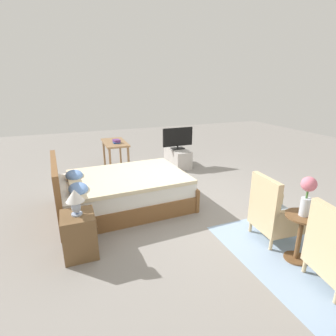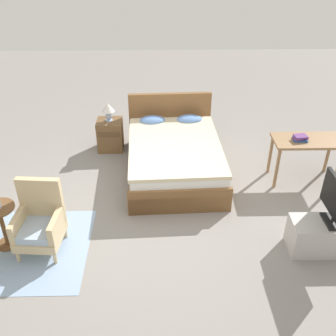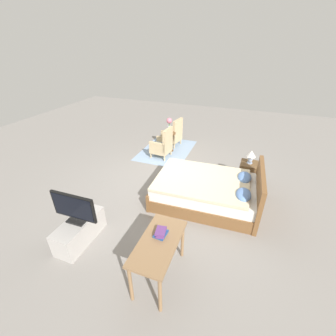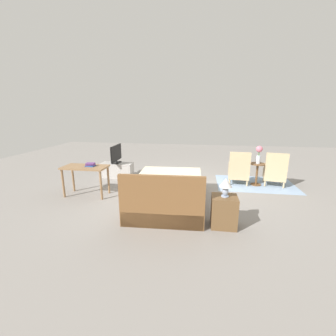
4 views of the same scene
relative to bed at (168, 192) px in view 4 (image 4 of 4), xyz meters
The scene contains 13 objects.
ground_plane 1.11m from the bed, 102.18° to the right, with size 16.00×16.00×0.00m, color gray.
floor_rug 2.86m from the bed, 140.83° to the right, with size 2.10×1.50×0.01m.
bed is the anchor object (origin of this frame).
armchair_by_window_left 3.19m from the bed, 146.95° to the right, with size 0.63×0.63×0.92m.
armchair_by_window_right 2.45m from the bed, 134.77° to the right, with size 0.58×0.58×0.92m.
side_table 2.79m from the bed, 142.28° to the right, with size 0.40×0.40×0.61m.
flower_vase 2.85m from the bed, 142.28° to the right, with size 0.17×0.17×0.48m.
nightstand 1.35m from the bed, 145.78° to the left, with size 0.44×0.41×0.56m.
table_lamp 1.43m from the bed, 145.75° to the left, with size 0.22×0.22×0.33m.
tv_stand 2.64m from the bed, 45.04° to the right, with size 0.96×0.40×0.44m.
tv_flatscreen 2.67m from the bed, 45.00° to the right, with size 0.21×0.81×0.55m.
vanity_desk 2.07m from the bed, ahead, with size 1.04×0.52×0.72m.
book_stack 1.97m from the bed, ahead, with size 0.23×0.17×0.08m.
Camera 4 is at (-0.46, 5.54, 2.00)m, focal length 24.00 mm.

